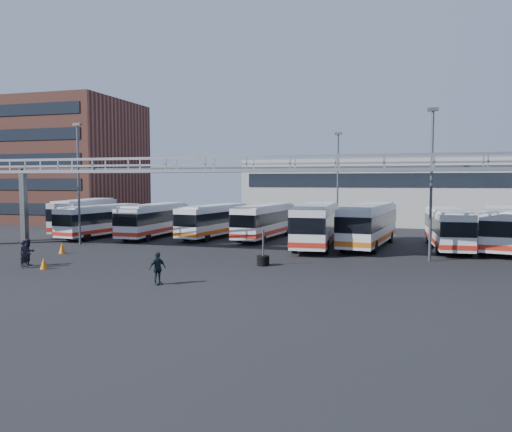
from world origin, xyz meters
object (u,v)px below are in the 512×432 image
(light_pole_mid, at_px, (431,176))
(bus_6, at_px, (369,223))
(bus_8, at_px, (500,227))
(bus_2, at_px, (154,219))
(bus_4, at_px, (265,220))
(bus_5, at_px, (316,224))
(light_pole_left, at_px, (78,177))
(pedestrian_a, at_px, (24,254))
(bus_7, at_px, (448,227))
(cone_left, at_px, (44,263))
(pedestrian_b, at_px, (29,252))
(bus_0, at_px, (85,214))
(bus_3, at_px, (214,220))
(light_pole_back, at_px, (338,178))
(cone_right, at_px, (62,248))
(pedestrian_d, at_px, (157,268))
(tire_stack, at_px, (263,259))
(bus_1, at_px, (102,220))

(light_pole_mid, xyz_separation_m, bus_6, (-4.39, 6.13, -3.79))
(light_pole_mid, bearing_deg, bus_8, 51.91)
(bus_2, bearing_deg, bus_4, 8.91)
(bus_5, relative_size, bus_8, 1.04)
(light_pole_left, relative_size, bus_4, 0.95)
(bus_2, bearing_deg, pedestrian_a, -89.15)
(light_pole_left, bearing_deg, bus_8, 10.14)
(light_pole_left, distance_m, bus_7, 30.44)
(bus_4, bearing_deg, pedestrian_a, -113.02)
(bus_2, bearing_deg, cone_left, -84.42)
(pedestrian_b, relative_size, cone_left, 2.42)
(bus_0, bearing_deg, bus_4, -12.38)
(bus_3, bearing_deg, pedestrian_a, -97.32)
(bus_5, xyz_separation_m, pedestrian_b, (-16.08, -13.92, -1.08))
(light_pole_back, relative_size, cone_right, 12.95)
(cone_left, bearing_deg, light_pole_left, 115.42)
(bus_5, distance_m, bus_7, 10.28)
(bus_8, bearing_deg, bus_4, -175.97)
(bus_0, distance_m, pedestrian_a, 21.26)
(bus_3, xyz_separation_m, bus_6, (14.47, -2.83, 0.21))
(cone_left, bearing_deg, bus_2, 95.34)
(bus_3, relative_size, pedestrian_d, 6.18)
(bus_2, relative_size, bus_3, 1.00)
(bus_7, bearing_deg, light_pole_left, -172.34)
(light_pole_mid, bearing_deg, bus_4, 146.58)
(bus_6, xyz_separation_m, pedestrian_a, (-19.93, -15.88, -1.07))
(bus_8, distance_m, cone_right, 33.40)
(bus_8, height_order, cone_right, bus_8)
(light_pole_mid, bearing_deg, bus_0, 164.18)
(light_pole_back, xyz_separation_m, cone_left, (-14.88, -24.78, -5.37))
(bus_4, xyz_separation_m, pedestrian_a, (-10.33, -18.98, -0.90))
(light_pole_back, height_order, pedestrian_b, light_pole_back)
(pedestrian_a, height_order, tire_stack, tire_stack)
(bus_1, bearing_deg, bus_8, 8.58)
(light_pole_mid, height_order, bus_4, light_pole_mid)
(cone_left, bearing_deg, bus_5, 45.37)
(bus_7, relative_size, tire_stack, 4.61)
(bus_0, relative_size, bus_2, 1.11)
(light_pole_back, distance_m, cone_right, 26.67)
(light_pole_left, xyz_separation_m, light_pole_back, (20.00, 14.00, 0.00))
(pedestrian_d, bearing_deg, light_pole_back, 14.91)
(bus_6, relative_size, bus_7, 1.11)
(bus_0, relative_size, bus_1, 1.14)
(pedestrian_d, distance_m, tire_stack, 8.13)
(bus_8, bearing_deg, bus_3, -174.02)
(bus_8, distance_m, pedestrian_d, 27.24)
(bus_6, distance_m, pedestrian_b, 25.29)
(light_pole_left, distance_m, bus_0, 10.72)
(light_pole_back, height_order, bus_6, light_pole_back)
(pedestrian_d, bearing_deg, bus_6, -0.47)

